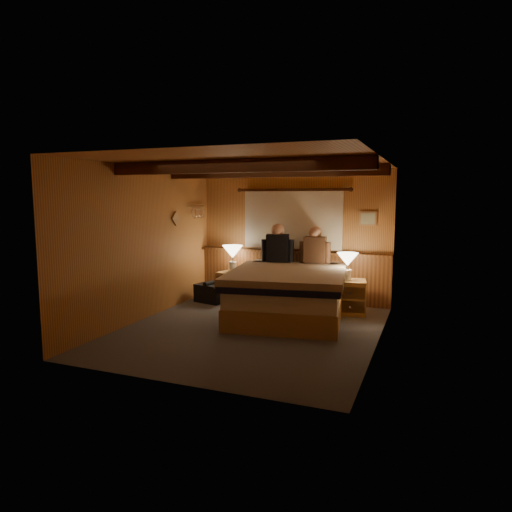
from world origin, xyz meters
The scene contains 19 objects.
floor centered at (0.00, 0.00, 0.00)m, with size 4.20×4.20×0.00m, color #515761.
ceiling centered at (0.00, 0.00, 2.40)m, with size 4.20×4.20×0.00m, color #DE9753.
wall_back centered at (0.00, 2.10, 1.20)m, with size 3.60×3.60×0.00m, color #CC8D49.
wall_left centered at (-1.80, 0.00, 1.20)m, with size 4.20×4.20×0.00m, color #CC8D49.
wall_right centered at (1.80, 0.00, 1.20)m, with size 4.20×4.20×0.00m, color #CC8D49.
wall_front centered at (0.00, -2.10, 1.20)m, with size 3.60×3.60×0.00m, color #CC8D49.
wainscot centered at (0.00, 2.04, 0.49)m, with size 3.60×0.23×0.94m.
curtain_window centered at (0.00, 2.03, 1.52)m, with size 2.18×0.09×1.11m.
ceiling_beams centered at (0.00, 0.15, 2.31)m, with size 3.60×1.65×0.16m.
coat_rail centered at (-1.72, 1.58, 1.67)m, with size 0.05×0.55×0.24m.
framed_print centered at (1.35, 2.08, 1.55)m, with size 0.30×0.04×0.25m.
bed centered at (0.30, 0.85, 0.40)m, with size 2.05×2.51×0.78m.
nightstand_left centered at (-1.08, 1.72, 0.26)m, with size 0.55×0.51×0.52m.
nightstand_right centered at (1.18, 1.44, 0.28)m, with size 0.59×0.55×0.56m.
lamp_left centered at (-1.09, 1.77, 0.87)m, with size 0.38×0.38×0.50m.
lamp_right centered at (1.13, 1.42, 0.88)m, with size 0.35×0.35×0.45m.
person_left centered at (-0.15, 1.64, 1.05)m, with size 0.57×0.31×0.71m.
person_right centered at (0.51, 1.74, 1.03)m, with size 0.55×0.25×0.67m.
duffel_bag centered at (-1.34, 1.34, 0.17)m, with size 0.61×0.45×0.40m.
Camera 1 is at (2.43, -6.00, 1.93)m, focal length 32.00 mm.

